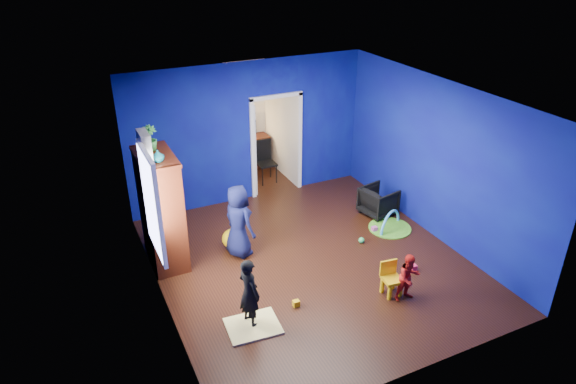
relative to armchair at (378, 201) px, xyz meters
name	(u,v)px	position (x,y,z in m)	size (l,w,h in m)	color
floor	(311,262)	(-2.02, -0.95, -0.29)	(5.00, 5.50, 0.01)	black
ceiling	(315,98)	(-2.02, -0.95, 2.61)	(5.00, 5.50, 0.01)	white
wall_back	(249,133)	(-2.02, 1.80, 1.16)	(5.00, 0.02, 2.90)	#0B0A75
wall_front	(424,281)	(-2.02, -3.70, 1.16)	(5.00, 0.02, 2.90)	#0B0A75
wall_left	(155,221)	(-4.52, -0.95, 1.16)	(0.02, 5.50, 2.90)	#0B0A75
wall_right	(437,160)	(0.48, -0.95, 1.16)	(0.02, 5.50, 2.90)	#0B0A75
alcove	(260,125)	(-1.42, 2.67, 0.96)	(1.00, 1.75, 2.50)	silver
armchair	(378,201)	(0.00, 0.00, 0.00)	(0.61, 0.63, 0.57)	black
child_black	(249,293)	(-3.52, -1.92, 0.26)	(0.40, 0.26, 1.09)	black
child_navy	(239,221)	(-3.02, -0.17, 0.37)	(0.65, 0.42, 1.32)	#10163C
toddler_red	(409,278)	(-1.13, -2.45, 0.11)	(0.38, 0.30, 0.78)	#B11221
vase	(158,156)	(-4.22, -0.09, 1.77)	(0.19, 0.19, 0.19)	#0C5465
potted_plant	(150,138)	(-4.22, 0.43, 1.88)	(0.23, 0.23, 0.41)	#328B37
tv_armoire	(161,210)	(-4.22, 0.21, 0.69)	(0.58, 1.14, 1.96)	#371409
crt_tv	(163,207)	(-4.18, 0.21, 0.73)	(0.46, 0.70, 0.54)	silver
yellow_blanket	(253,326)	(-3.52, -2.02, -0.27)	(0.75, 0.60, 0.03)	#F2E07A
hopper_ball	(232,239)	(-3.07, 0.08, -0.11)	(0.36, 0.36, 0.36)	yellow
kid_chair	(392,281)	(-1.28, -2.25, -0.04)	(0.28, 0.28, 0.50)	yellow
play_mat	(390,228)	(-0.12, -0.59, -0.28)	(0.81, 0.81, 0.02)	#389221
toy_arch	(390,228)	(-0.12, -0.59, -0.27)	(0.73, 0.73, 0.05)	#3F8CD8
window_left	(150,204)	(-4.51, -0.60, 1.26)	(0.03, 0.95, 1.55)	white
curtain	(152,204)	(-4.39, -0.05, 0.96)	(0.14, 0.42, 2.40)	slate
doorway	(276,146)	(-1.42, 1.80, 0.76)	(1.16, 0.10, 2.10)	white
study_desk	(251,152)	(-1.42, 3.31, 0.09)	(0.88, 0.44, 0.75)	#3D140A
desk_monitor	(248,127)	(-1.42, 3.43, 0.66)	(0.40, 0.05, 0.32)	black
desk_lamp	(238,131)	(-1.70, 3.37, 0.64)	(0.14, 0.14, 0.14)	#FFD88C
folding_chair	(266,163)	(-1.42, 2.35, 0.17)	(0.40, 0.40, 0.92)	black
book_shelf	(246,83)	(-1.42, 3.42, 1.73)	(0.88, 0.24, 0.04)	white
toy_0	(414,268)	(-0.57, -1.89, -0.24)	(0.10, 0.08, 0.10)	#FB2948
toy_1	(370,206)	(-0.01, 0.26, -0.23)	(0.11, 0.11, 0.11)	blue
toy_2	(296,303)	(-2.76, -1.88, -0.24)	(0.10, 0.08, 0.10)	#E3A80B
toy_3	(361,240)	(-0.89, -0.79, -0.23)	(0.11, 0.11, 0.11)	green
toy_4	(374,229)	(-0.45, -0.55, -0.24)	(0.10, 0.08, 0.10)	#DB52AC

